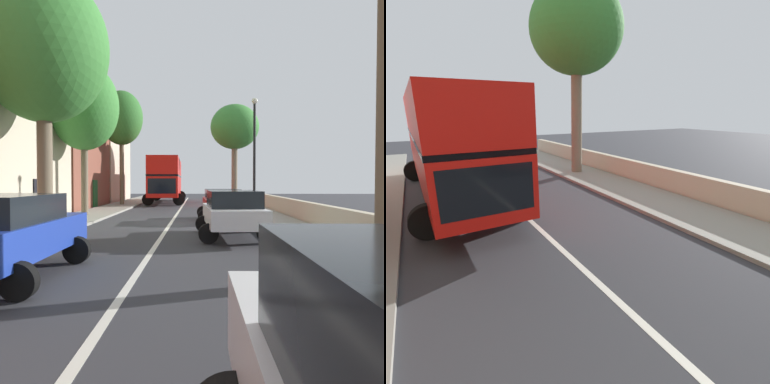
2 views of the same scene
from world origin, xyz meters
TOP-DOWN VIEW (x-y plane):
  - ground_plane at (0.00, 0.00)m, footprint 84.00×84.00m
  - road_centre_line at (0.00, 0.00)m, footprint 0.16×54.00m
  - sidewalk_left at (-4.90, 0.00)m, footprint 2.60×60.00m
  - sidewalk_right at (4.90, 0.00)m, footprint 2.60×60.00m
  - boundary_wall_right at (6.45, 0.00)m, footprint 0.36×54.00m
  - double_decker_bus at (-1.70, 16.36)m, footprint 3.77×11.51m
  - parked_car_red_right_0 at (2.50, 0.89)m, footprint 2.56×3.96m
  - parked_car_blue_left_1 at (-2.50, -10.28)m, footprint 2.43×4.42m
  - parked_car_white_right_3 at (2.50, -4.78)m, footprint 2.63×4.32m
  - street_tree_left_0 at (-5.11, 2.83)m, footprint 3.90×3.90m
  - street_tree_left_2 at (-5.01, 12.24)m, footprint 3.50×3.50m
  - street_tree_left_4 at (-4.69, -3.43)m, footprint 5.02×5.02m
  - street_tree_right_5 at (4.80, 17.66)m, footprint 4.67×4.67m
  - lamppost_right at (4.30, 1.96)m, footprint 0.32×0.32m

SIDE VIEW (x-z plane):
  - ground_plane at x=0.00m, z-range 0.00..0.00m
  - road_centre_line at x=0.00m, z-range 0.00..0.01m
  - sidewalk_left at x=-4.90m, z-range 0.00..0.12m
  - sidewalk_right at x=4.90m, z-range 0.00..0.12m
  - boundary_wall_right at x=6.45m, z-range 0.00..1.02m
  - parked_car_red_right_0 at x=2.50m, z-range 0.12..1.72m
  - parked_car_white_right_3 at x=2.50m, z-range 0.11..1.77m
  - parked_car_blue_left_1 at x=-2.50m, z-range 0.11..1.82m
  - double_decker_bus at x=-1.70m, z-range 0.33..4.39m
  - lamppost_right at x=4.30m, z-range 0.65..6.96m
  - street_tree_left_0 at x=-5.11m, z-range 1.89..10.39m
  - street_tree_left_4 at x=-4.69m, z-range 2.14..12.04m
  - street_tree_left_2 at x=-5.01m, z-range 2.50..11.79m
  - street_tree_right_5 at x=4.80m, z-range 2.54..11.84m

